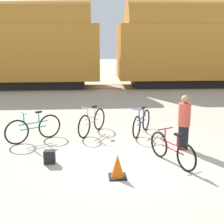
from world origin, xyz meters
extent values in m
plane|color=#B2A893|center=(0.00, 0.00, 0.00)|extent=(80.00, 80.00, 0.00)
cube|color=black|center=(-6.73, 12.61, 0.28)|extent=(10.27, 2.36, 0.55)
cube|color=#C67F28|center=(-6.73, 12.61, 2.25)|extent=(12.23, 3.15, 3.39)
cube|color=black|center=(6.73, 12.61, 0.28)|extent=(10.27, 2.36, 0.55)
cube|color=#C67F28|center=(6.73, 12.61, 2.25)|extent=(12.23, 3.15, 3.39)
cylinder|color=#C67F28|center=(6.73, 12.61, 3.94)|extent=(11.25, 2.99, 2.99)
cube|color=#4C4238|center=(0.00, 11.89, 0.01)|extent=(37.70, 0.07, 0.01)
cube|color=#4C4238|center=(0.00, 13.33, 0.01)|extent=(37.70, 0.07, 0.01)
torus|color=black|center=(-3.36, 1.45, 0.38)|extent=(0.66, 0.46, 0.76)
torus|color=black|center=(-2.47, 2.04, 0.38)|extent=(0.66, 0.46, 0.76)
cylinder|color=teal|center=(-2.91, 1.75, 0.57)|extent=(0.80, 0.55, 0.04)
cylinder|color=teal|center=(-2.91, 1.75, 0.41)|extent=(0.73, 0.50, 0.04)
cylinder|color=teal|center=(-2.76, 1.85, 0.73)|extent=(0.04, 0.04, 0.32)
cube|color=black|center=(-2.76, 1.85, 0.89)|extent=(0.21, 0.18, 0.05)
cylinder|color=teal|center=(-3.16, 1.58, 0.75)|extent=(0.04, 0.04, 0.35)
cylinder|color=teal|center=(-3.16, 1.58, 0.93)|extent=(0.28, 0.40, 0.03)
torus|color=black|center=(0.28, 1.81, 0.36)|extent=(0.38, 0.67, 0.72)
torus|color=black|center=(0.73, 2.69, 0.36)|extent=(0.38, 0.67, 0.72)
cylinder|color=#3351B7|center=(0.50, 2.25, 0.55)|extent=(0.43, 0.79, 0.04)
cylinder|color=#3351B7|center=(0.50, 2.25, 0.40)|extent=(0.39, 0.72, 0.04)
cylinder|color=#3351B7|center=(0.58, 2.41, 0.70)|extent=(0.04, 0.04, 0.30)
cube|color=black|center=(0.58, 2.41, 0.85)|extent=(0.16, 0.21, 0.05)
cylinder|color=#3351B7|center=(0.38, 2.01, 0.72)|extent=(0.04, 0.04, 0.34)
cylinder|color=#3351B7|center=(0.38, 2.01, 0.88)|extent=(0.42, 0.24, 0.03)
torus|color=black|center=(0.64, 0.21, 0.34)|extent=(0.34, 0.65, 0.69)
torus|color=black|center=(1.09, -0.76, 0.34)|extent=(0.34, 0.65, 0.69)
cylinder|color=#A31E23|center=(0.87, -0.28, 0.52)|extent=(0.43, 0.87, 0.04)
cylinder|color=#A31E23|center=(0.87, -0.28, 0.38)|extent=(0.39, 0.79, 0.04)
cylinder|color=#A31E23|center=(0.95, -0.45, 0.66)|extent=(0.04, 0.04, 0.29)
cube|color=black|center=(0.95, -0.45, 0.81)|extent=(0.16, 0.22, 0.05)
cylinder|color=#A31E23|center=(0.75, -0.01, 0.68)|extent=(0.04, 0.04, 0.32)
cylinder|color=#A31E23|center=(0.75, -0.01, 0.84)|extent=(0.43, 0.22, 0.03)
torus|color=black|center=(-1.38, 1.94, 0.38)|extent=(0.41, 0.68, 0.75)
torus|color=black|center=(-0.87, 2.84, 0.38)|extent=(0.41, 0.68, 0.75)
cylinder|color=silver|center=(-1.13, 2.39, 0.57)|extent=(0.47, 0.81, 0.04)
cylinder|color=silver|center=(-1.13, 2.39, 0.41)|extent=(0.43, 0.73, 0.04)
cylinder|color=silver|center=(-1.04, 2.55, 0.73)|extent=(0.04, 0.04, 0.32)
cube|color=black|center=(-1.04, 2.55, 0.89)|extent=(0.17, 0.21, 0.05)
cylinder|color=silver|center=(-1.26, 2.14, 0.74)|extent=(0.04, 0.04, 0.35)
cylinder|color=silver|center=(-1.26, 2.14, 0.92)|extent=(0.42, 0.25, 0.03)
cylinder|color=black|center=(1.46, 0.76, 0.34)|extent=(0.29, 0.29, 0.69)
cylinder|color=#CC4C3D|center=(1.46, 0.76, 1.01)|extent=(0.35, 0.35, 0.66)
sphere|color=#A37556|center=(1.46, 0.76, 1.45)|extent=(0.22, 0.22, 0.22)
cube|color=black|center=(-2.21, -0.07, 0.17)|extent=(0.28, 0.20, 0.34)
cube|color=black|center=(-0.56, -1.00, 0.01)|extent=(0.40, 0.40, 0.03)
cone|color=orange|center=(-0.56, -1.00, 0.28)|extent=(0.32, 0.32, 0.55)
camera|label=1|loc=(-1.12, -7.56, 3.10)|focal=50.00mm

